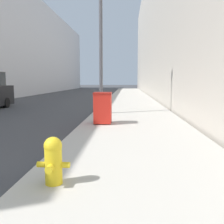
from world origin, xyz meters
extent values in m
cube|color=#B7B2A8|center=(6.16, 18.00, 0.08)|extent=(3.97, 60.00, 0.16)
cube|color=beige|center=(14.25, 26.00, 7.82)|extent=(12.00, 60.00, 15.65)
cylinder|color=yellow|center=(4.77, 1.10, 0.43)|extent=(0.26, 0.26, 0.55)
sphere|color=yellow|center=(4.77, 1.10, 0.75)|extent=(0.28, 0.28, 0.28)
cylinder|color=yellow|center=(4.77, 1.10, 0.83)|extent=(0.07, 0.07, 0.06)
cylinder|color=yellow|center=(4.77, 0.91, 0.46)|extent=(0.11, 0.12, 0.11)
cylinder|color=yellow|center=(4.58, 1.10, 0.46)|extent=(0.12, 0.09, 0.09)
cylinder|color=yellow|center=(4.97, 1.10, 0.46)|extent=(0.12, 0.09, 0.09)
cube|color=red|center=(5.00, 6.50, 0.71)|extent=(0.62, 0.60, 1.04)
cube|color=maroon|center=(5.00, 6.50, 1.27)|extent=(0.64, 0.62, 0.08)
cylinder|color=black|center=(4.74, 6.76, 0.24)|extent=(0.05, 0.16, 0.16)
cylinder|color=black|center=(5.27, 6.76, 0.24)|extent=(0.05, 0.16, 0.16)
cylinder|color=#4C4C51|center=(4.64, 9.40, 0.28)|extent=(0.31, 0.31, 0.25)
cylinder|color=#4C4C51|center=(4.64, 9.40, 3.19)|extent=(0.16, 0.16, 6.08)
cylinder|color=black|center=(-1.91, 13.05, 0.32)|extent=(0.24, 0.64, 0.64)
camera|label=1|loc=(5.89, -2.51, 1.73)|focal=40.00mm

